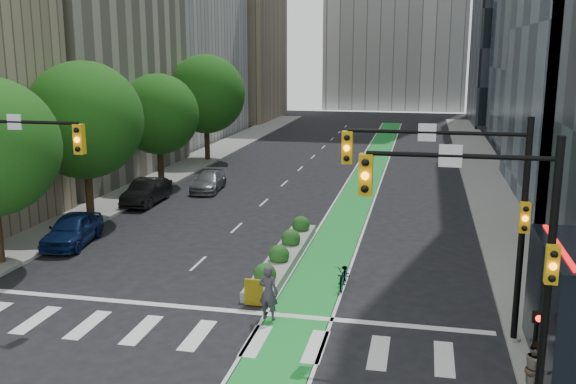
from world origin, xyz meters
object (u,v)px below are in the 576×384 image
at_px(bicycle, 344,275).
at_px(parked_car_left_near, 72,229).
at_px(median_planter, 284,254).
at_px(parked_car_left_mid, 147,192).
at_px(cyclist, 268,293).
at_px(parked_car_left_far, 208,181).
at_px(pedestrian_near, 536,368).

height_order(bicycle, parked_car_left_near, parked_car_left_near).
bearing_deg(median_planter, parked_car_left_mid, 139.47).
bearing_deg(cyclist, parked_car_left_mid, -41.81).
xyz_separation_m(bicycle, parked_car_left_near, (-13.65, 2.92, 0.27)).
height_order(parked_car_left_far, pedestrian_near, pedestrian_near).
relative_size(median_planter, bicycle, 5.43).
distance_m(bicycle, parked_car_left_mid, 17.98).
xyz_separation_m(cyclist, pedestrian_near, (8.30, -3.70, -0.06)).
bearing_deg(parked_car_left_near, parked_car_left_mid, 82.56).
distance_m(cyclist, parked_car_left_mid, 19.22).
distance_m(median_planter, parked_car_left_mid, 14.08).
height_order(parked_car_left_near, pedestrian_near, pedestrian_near).
bearing_deg(bicycle, parked_car_left_mid, 139.38).
distance_m(parked_car_left_near, parked_car_left_mid, 8.72).
bearing_deg(parked_car_left_near, cyclist, -37.97).
height_order(median_planter, parked_car_left_mid, parked_car_left_mid).
relative_size(median_planter, pedestrian_near, 6.56).
bearing_deg(median_planter, pedestrian_near, -47.57).
xyz_separation_m(parked_car_left_far, pedestrian_near, (17.30, -23.50, 0.29)).
bearing_deg(pedestrian_near, median_planter, 39.66).
bearing_deg(parked_car_left_far, cyclist, -70.73).
height_order(median_planter, pedestrian_near, pedestrian_near).
relative_size(parked_car_left_mid, pedestrian_near, 2.97).
distance_m(median_planter, cyclist, 6.33).
height_order(parked_car_left_near, parked_car_left_mid, parked_car_left_near).
height_order(median_planter, parked_car_left_far, parked_car_left_far).
xyz_separation_m(parked_car_left_mid, parked_car_left_far, (2.50, 4.39, -0.12)).
xyz_separation_m(parked_car_left_mid, pedestrian_near, (19.80, -19.10, 0.17)).
relative_size(cyclist, pedestrian_near, 1.26).
relative_size(parked_car_left_near, parked_car_left_far, 1.03).
bearing_deg(pedestrian_near, parked_car_left_near, 59.51).
distance_m(cyclist, parked_car_left_far, 21.75).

